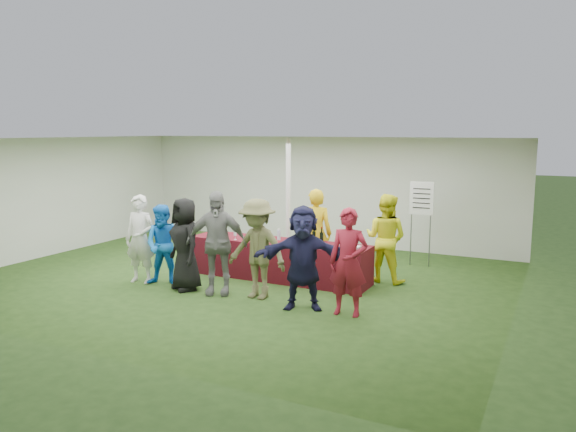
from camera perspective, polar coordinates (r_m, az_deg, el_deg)
The scene contains 18 objects.
ground at distance 11.01m, azimuth -5.12°, elevation -6.41°, with size 60.00×60.00×0.00m, color #284719.
tent at distance 11.53m, azimuth 0.03°, elevation 1.17°, with size 10.00×10.00×10.00m.
serving_table at distance 10.92m, azimuth -0.94°, elevation -4.47°, with size 3.60×0.80×0.75m, color #550C17.
wine_bottles at distance 10.69m, azimuth 2.06°, elevation -2.05°, with size 0.60×0.11×0.32m.
wine_glasses at distance 10.85m, azimuth -4.06°, elevation -1.95°, with size 2.79×0.13×0.16m.
water_bottle at distance 10.91m, azimuth -0.94°, elevation -1.91°, with size 0.07×0.07×0.23m.
bar_towel at distance 10.29m, azimuth 6.64°, elevation -3.13°, with size 0.25×0.18×0.03m, color white.
dump_bucket at distance 10.02m, azimuth 6.32°, elevation -3.01°, with size 0.24×0.24×0.18m, color slate.
wine_list_sign at distance 12.12m, azimuth 13.40°, elevation 1.13°, with size 0.50×0.03×1.80m.
staff_pourer at distance 10.91m, azimuth 2.82°, elevation -1.79°, with size 0.64×0.42×1.75m, color gold.
staff_back at distance 10.78m, azimuth 9.89°, elevation -2.23°, with size 0.82×0.64×1.68m, color yellow.
customer_0 at distance 10.93m, azimuth -14.78°, elevation -2.28°, with size 0.61×0.40×1.67m, color silver.
customer_1 at distance 10.68m, azimuth -12.46°, elevation -2.90°, with size 0.73×0.57×1.51m, color blue.
customer_2 at distance 10.27m, azimuth -10.40°, elevation -2.83°, with size 0.82×0.53×1.67m, color black.
customer_3 at distance 9.89m, azimuth -7.27°, elevation -2.73°, with size 1.07×0.45×1.83m, color slate.
customer_4 at distance 9.59m, azimuth -3.14°, elevation -3.37°, with size 1.11×0.64×1.73m, color brown.
customer_5 at distance 9.03m, azimuth 1.53°, elevation -4.25°, with size 1.56×0.50×1.69m, color #19193A.
customer_6 at distance 8.76m, azimuth 6.15°, elevation -4.68°, with size 0.62×0.41×1.69m, color maroon.
Camera 1 is at (5.59, -9.04, 2.88)m, focal length 35.00 mm.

